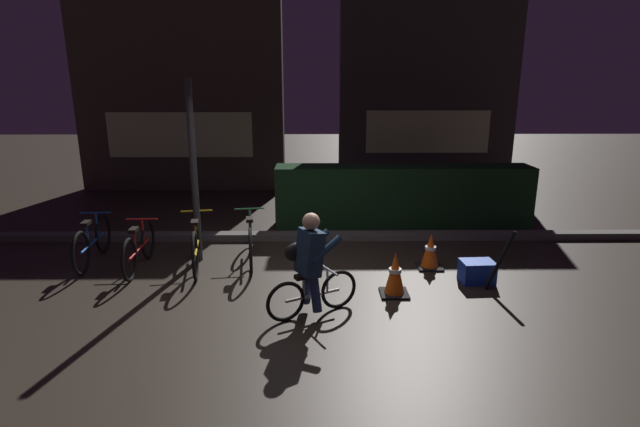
% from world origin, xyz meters
% --- Properties ---
extents(ground_plane, '(40.00, 40.00, 0.00)m').
position_xyz_m(ground_plane, '(0.00, 0.00, 0.00)').
color(ground_plane, '#2D261E').
extents(sidewalk_curb, '(12.00, 0.24, 0.12)m').
position_xyz_m(sidewalk_curb, '(0.00, 2.20, 0.06)').
color(sidewalk_curb, '#56544F').
rests_on(sidewalk_curb, ground).
extents(hedge_row, '(4.80, 0.70, 1.14)m').
position_xyz_m(hedge_row, '(1.80, 3.10, 0.57)').
color(hedge_row, black).
rests_on(hedge_row, ground).
extents(storefront_left, '(5.08, 0.54, 4.70)m').
position_xyz_m(storefront_left, '(-3.19, 6.50, 2.34)').
color(storefront_left, '#42382D').
rests_on(storefront_left, ground).
extents(storefront_right, '(4.62, 0.54, 5.03)m').
position_xyz_m(storefront_right, '(3.10, 7.20, 2.50)').
color(storefront_right, '#383330').
rests_on(storefront_right, ground).
extents(street_post, '(0.10, 0.10, 2.73)m').
position_xyz_m(street_post, '(-1.66, 1.20, 1.36)').
color(street_post, '#2D2D33').
rests_on(street_post, ground).
extents(parked_bike_leftmost, '(0.46, 1.58, 0.73)m').
position_xyz_m(parked_bike_leftmost, '(-3.23, 1.11, 0.33)').
color(parked_bike_leftmost, black).
rests_on(parked_bike_leftmost, ground).
extents(parked_bike_left_mid, '(0.46, 1.51, 0.70)m').
position_xyz_m(parked_bike_left_mid, '(-2.44, 0.86, 0.32)').
color(parked_bike_left_mid, black).
rests_on(parked_bike_left_mid, ground).
extents(parked_bike_center_left, '(0.46, 1.70, 0.79)m').
position_xyz_m(parked_bike_center_left, '(-1.61, 0.93, 0.36)').
color(parked_bike_center_left, black).
rests_on(parked_bike_center_left, ground).
extents(parked_bike_center_right, '(0.46, 1.67, 0.77)m').
position_xyz_m(parked_bike_center_right, '(-0.85, 1.14, 0.35)').
color(parked_bike_center_right, black).
rests_on(parked_bike_center_right, ground).
extents(traffic_cone_near, '(0.36, 0.36, 0.58)m').
position_xyz_m(traffic_cone_near, '(1.15, -0.10, 0.28)').
color(traffic_cone_near, black).
rests_on(traffic_cone_near, ground).
extents(traffic_cone_far, '(0.36, 0.36, 0.53)m').
position_xyz_m(traffic_cone_far, '(1.83, 0.83, 0.26)').
color(traffic_cone_far, black).
rests_on(traffic_cone_far, ground).
extents(blue_crate, '(0.46, 0.34, 0.30)m').
position_xyz_m(blue_crate, '(2.35, 0.30, 0.15)').
color(blue_crate, '#193DB7').
rests_on(blue_crate, ground).
extents(cyclist, '(1.07, 0.60, 1.25)m').
position_xyz_m(cyclist, '(0.07, -0.63, 0.63)').
color(cyclist, black).
rests_on(cyclist, ground).
extents(closed_umbrella, '(0.35, 0.06, 0.81)m').
position_xyz_m(closed_umbrella, '(2.55, 0.05, 0.41)').
color(closed_umbrella, black).
rests_on(closed_umbrella, ground).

